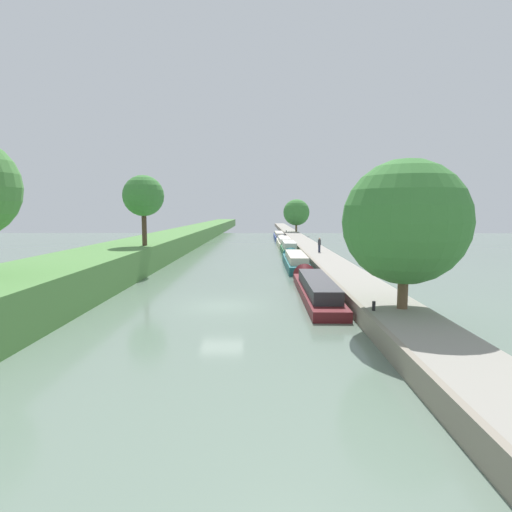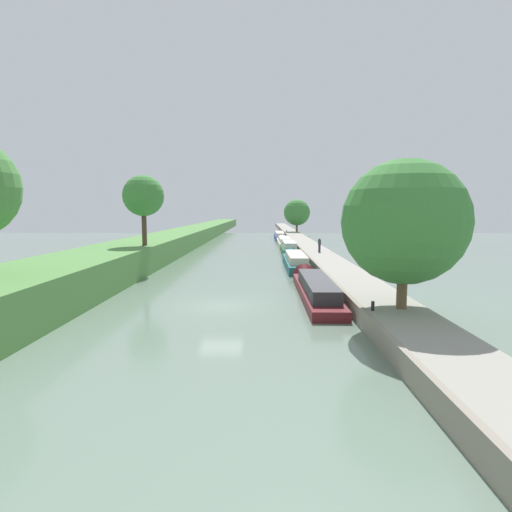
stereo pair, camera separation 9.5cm
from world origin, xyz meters
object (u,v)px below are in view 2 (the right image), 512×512
at_px(mooring_bollard_far, 287,231).
at_px(narrowboat_maroon, 314,287).
at_px(person_walking, 319,245).
at_px(mooring_bollard_near, 373,306).
at_px(narrowboat_blue, 279,236).
at_px(narrowboat_teal, 295,260).
at_px(narrowboat_green, 289,248).
at_px(narrowboat_cream, 284,242).

bearing_deg(mooring_bollard_far, narrowboat_maroon, -91.60).
distance_m(person_walking, mooring_bollard_far, 43.29).
bearing_deg(narrowboat_maroon, mooring_bollard_near, -77.70).
distance_m(narrowboat_blue, person_walking, 36.08).
bearing_deg(mooring_bollard_near, mooring_bollard_far, 90.00).
distance_m(narrowboat_teal, narrowboat_green, 12.76).
relative_size(narrowboat_maroon, narrowboat_cream, 0.97).
height_order(narrowboat_green, narrowboat_blue, narrowboat_green).
relative_size(narrowboat_maroon, mooring_bollard_far, 30.99).
relative_size(narrowboat_teal, mooring_bollard_near, 29.15).
height_order(narrowboat_cream, mooring_bollard_near, narrowboat_cream).
bearing_deg(narrowboat_cream, narrowboat_maroon, -90.01).
bearing_deg(mooring_bollard_near, narrowboat_blue, 91.70).
height_order(narrowboat_maroon, mooring_bollard_near, mooring_bollard_near).
distance_m(narrowboat_blue, mooring_bollard_near, 63.81).
bearing_deg(narrowboat_teal, narrowboat_blue, 89.93).
distance_m(narrowboat_green, mooring_bollard_near, 35.32).
xyz_separation_m(narrowboat_cream, narrowboat_blue, (-0.14, 15.51, 0.02)).
bearing_deg(mooring_bollard_far, person_walking, -88.36).
xyz_separation_m(person_walking, mooring_bollard_far, (-1.24, 43.27, -0.65)).
relative_size(narrowboat_blue, person_walking, 9.45).
xyz_separation_m(narrowboat_green, narrowboat_blue, (-0.10, 28.51, -0.08)).
bearing_deg(mooring_bollard_near, narrowboat_teal, 94.95).
height_order(narrowboat_maroon, narrowboat_green, narrowboat_green).
xyz_separation_m(narrowboat_maroon, person_walking, (3.00, 19.78, 1.24)).
height_order(narrowboat_teal, mooring_bollard_near, narrowboat_teal).
distance_m(narrowboat_teal, narrowboat_blue, 41.27).
bearing_deg(mooring_bollard_near, person_walking, 87.45).
relative_size(narrowboat_cream, mooring_bollard_near, 32.00).
bearing_deg(narrowboat_teal, person_walking, 59.15).
distance_m(narrowboat_teal, mooring_bollard_near, 22.60).
bearing_deg(mooring_bollard_near, narrowboat_green, 92.91).
bearing_deg(mooring_bollard_far, narrowboat_teal, -92.30).
relative_size(narrowboat_green, mooring_bollard_far, 22.71).
bearing_deg(narrowboat_maroon, narrowboat_green, 90.07).
relative_size(narrowboat_green, person_walking, 6.16).
bearing_deg(narrowboat_blue, mooring_bollard_near, -88.30).
bearing_deg(narrowboat_blue, narrowboat_green, -89.79).
bearing_deg(narrowboat_teal, narrowboat_green, 89.29).
distance_m(narrowboat_blue, mooring_bollard_far, 7.60).
xyz_separation_m(narrowboat_teal, narrowboat_blue, (0.05, 41.27, -0.00)).
bearing_deg(narrowboat_blue, narrowboat_teal, -90.07).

